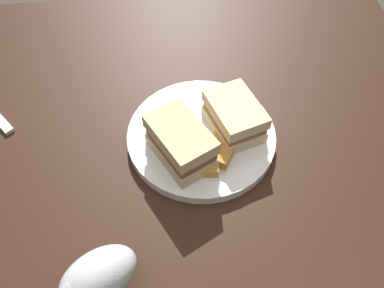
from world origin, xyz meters
TOP-DOWN VIEW (x-y plane):
  - dining_table at (0.00, 0.00)m, footprint 1.01×0.99m
  - plate at (-0.06, 0.04)m, footprint 0.25×0.25m
  - sandwich_half_left at (-0.02, 0.00)m, footprint 0.13×0.11m
  - sandwich_half_right at (-0.07, 0.09)m, footprint 0.12×0.10m
  - potato_wedge_front at (0.01, 0.03)m, footprint 0.03×0.05m
  - potato_wedge_middle at (-0.01, 0.05)m, footprint 0.04×0.04m
  - potato_wedge_back at (-0.05, 0.08)m, footprint 0.05×0.03m
  - potato_wedge_left_edge at (-0.01, 0.07)m, footprint 0.05×0.04m
  - potato_wedge_right_edge at (-0.05, 0.07)m, footprint 0.06×0.02m
  - gravy_boat at (0.17, -0.12)m, footprint 0.11×0.12m

SIDE VIEW (x-z plane):
  - dining_table at x=0.00m, z-range 0.00..0.77m
  - plate at x=-0.06m, z-range 0.77..0.79m
  - potato_wedge_right_edge at x=-0.05m, z-range 0.79..0.81m
  - potato_wedge_back at x=-0.05m, z-range 0.79..0.81m
  - potato_wedge_middle at x=-0.01m, z-range 0.79..0.81m
  - potato_wedge_front at x=0.01m, z-range 0.79..0.81m
  - potato_wedge_left_edge at x=-0.01m, z-range 0.79..0.81m
  - gravy_boat at x=0.17m, z-range 0.78..0.85m
  - sandwich_half_right at x=-0.07m, z-range 0.79..0.85m
  - sandwich_half_left at x=-0.02m, z-range 0.79..0.86m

